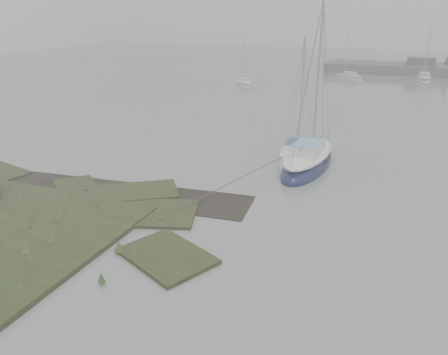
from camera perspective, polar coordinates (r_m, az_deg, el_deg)
ground at (r=44.77m, az=11.55°, el=8.94°), size 160.00×160.00×0.00m
sailboat_main at (r=26.96m, az=10.87°, el=1.98°), size 2.89×7.52×10.41m
sailboat_white at (r=28.34m, az=9.37°, el=2.86°), size 2.28×5.90×8.17m
sailboat_far_a at (r=57.40m, az=2.67°, el=12.06°), size 3.91×4.93×6.82m
sailboat_far_b at (r=67.04m, az=24.63°, el=11.53°), size 2.23×5.77×7.99m
sailboat_far_c at (r=65.43m, az=15.95°, el=12.38°), size 4.99×4.16×6.99m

